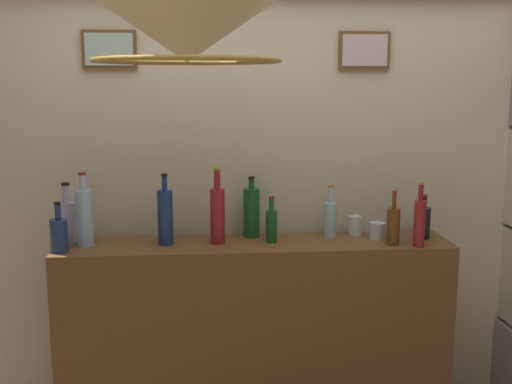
% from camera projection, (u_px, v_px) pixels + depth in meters
% --- Properties ---
extents(panelled_rear_partition, '(3.01, 0.15, 2.56)m').
position_uv_depth(panelled_rear_partition, '(251.00, 161.00, 3.07)').
color(panelled_rear_partition, beige).
rests_on(panelled_rear_partition, ground).
extents(bar_shelf_unit, '(1.83, 0.34, 0.99)m').
position_uv_depth(bar_shelf_unit, '(255.00, 342.00, 2.98)').
color(bar_shelf_unit, brown).
rests_on(bar_shelf_unit, ground).
extents(liquor_bottle_rye, '(0.08, 0.08, 0.34)m').
position_uv_depth(liquor_bottle_rye, '(84.00, 216.00, 2.82)').
color(liquor_bottle_rye, '#A9C8E3').
rests_on(liquor_bottle_rye, bar_shelf_unit).
extents(liquor_bottle_brandy, '(0.05, 0.05, 0.22)m').
position_uv_depth(liquor_bottle_brandy, '(271.00, 225.00, 2.90)').
color(liquor_bottle_brandy, '#175023').
rests_on(liquor_bottle_brandy, bar_shelf_unit).
extents(liquor_bottle_amaro, '(0.07, 0.07, 0.33)m').
position_uv_depth(liquor_bottle_amaro, '(165.00, 216.00, 2.85)').
color(liquor_bottle_amaro, navy).
rests_on(liquor_bottle_amaro, bar_shelf_unit).
extents(liquor_bottle_vermouth, '(0.05, 0.05, 0.30)m').
position_uv_depth(liquor_bottle_vermouth, '(420.00, 221.00, 2.81)').
color(liquor_bottle_vermouth, maroon).
rests_on(liquor_bottle_vermouth, bar_shelf_unit).
extents(liquor_bottle_gin, '(0.07, 0.07, 0.21)m').
position_uv_depth(liquor_bottle_gin, '(423.00, 222.00, 2.97)').
color(liquor_bottle_gin, black).
rests_on(liquor_bottle_gin, bar_shelf_unit).
extents(liquor_bottle_vodka, '(0.08, 0.08, 0.28)m').
position_uv_depth(liquor_bottle_vodka, '(67.00, 220.00, 2.89)').
color(liquor_bottle_vodka, silver).
rests_on(liquor_bottle_vodka, bar_shelf_unit).
extents(liquor_bottle_bourbon, '(0.08, 0.08, 0.23)m').
position_uv_depth(liquor_bottle_bourbon, '(59.00, 234.00, 2.72)').
color(liquor_bottle_bourbon, navy).
rests_on(liquor_bottle_bourbon, bar_shelf_unit).
extents(liquor_bottle_sherry, '(0.08, 0.08, 0.30)m').
position_uv_depth(liquor_bottle_sherry, '(252.00, 212.00, 2.99)').
color(liquor_bottle_sherry, '#175820').
rests_on(liquor_bottle_sherry, bar_shelf_unit).
extents(liquor_bottle_whiskey, '(0.06, 0.06, 0.25)m').
position_uv_depth(liquor_bottle_whiskey, '(393.00, 225.00, 2.85)').
color(liquor_bottle_whiskey, brown).
rests_on(liquor_bottle_whiskey, bar_shelf_unit).
extents(liquor_bottle_tequila, '(0.06, 0.06, 0.26)m').
position_uv_depth(liquor_bottle_tequila, '(330.00, 218.00, 2.99)').
color(liquor_bottle_tequila, '#A8CFD7').
rests_on(liquor_bottle_tequila, bar_shelf_unit).
extents(liquor_bottle_port, '(0.07, 0.07, 0.36)m').
position_uv_depth(liquor_bottle_port, '(218.00, 214.00, 2.86)').
color(liquor_bottle_port, maroon).
rests_on(liquor_bottle_port, bar_shelf_unit).
extents(glass_tumbler_rocks, '(0.06, 0.06, 0.09)m').
position_uv_depth(glass_tumbler_rocks, '(355.00, 225.00, 3.04)').
color(glass_tumbler_rocks, silver).
rests_on(glass_tumbler_rocks, bar_shelf_unit).
extents(glass_tumbler_highball, '(0.08, 0.08, 0.08)m').
position_uv_depth(glass_tumbler_highball, '(377.00, 231.00, 2.96)').
color(glass_tumbler_highball, silver).
rests_on(glass_tumbler_highball, bar_shelf_unit).
extents(pendant_lamp, '(0.63, 0.63, 0.51)m').
position_uv_depth(pendant_lamp, '(187.00, 32.00, 2.06)').
color(pendant_lamp, beige).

